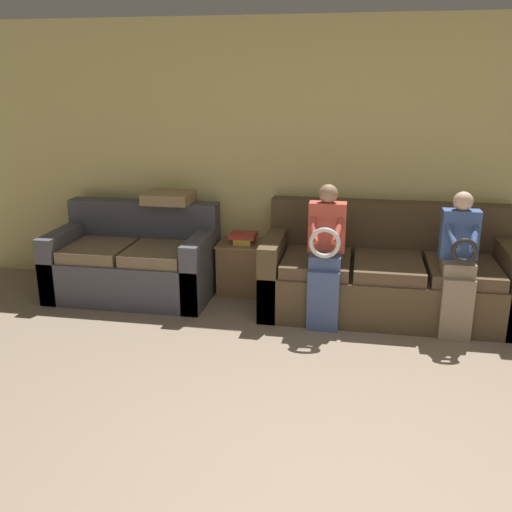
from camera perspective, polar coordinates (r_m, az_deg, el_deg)
The scene contains 8 objects.
wall_back at distance 5.47m, azimuth 11.08°, elevation 9.34°, with size 7.89×0.06×2.55m.
couch_main at distance 5.21m, azimuth 12.92°, elevation -1.97°, with size 2.17×0.96×0.93m.
couch_side at distance 5.60m, azimuth -12.01°, elevation -0.69°, with size 1.51×0.87×0.86m.
child_left_seated at distance 4.72m, azimuth 6.98°, elevation 0.45°, with size 0.31×0.37×1.19m.
child_right_seated at distance 4.79m, azimuth 19.62°, elevation -0.36°, with size 0.29×0.37×1.16m.
side_shelf at distance 5.55m, azimuth -1.35°, elevation -1.04°, with size 0.46×0.42×0.50m.
book_stack at distance 5.46m, azimuth -1.25°, elevation 1.84°, with size 0.25×0.25×0.09m.
throw_pillow at distance 5.62m, azimuth -8.63°, elevation 5.86°, with size 0.45×0.45×0.10m.
Camera 1 is at (-0.07, -2.17, 2.00)m, focal length 40.00 mm.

